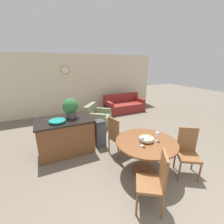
{
  "coord_description": "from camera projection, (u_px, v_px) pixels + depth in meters",
  "views": [
    {
      "loc": [
        -1.56,
        -1.15,
        2.3
      ],
      "look_at": [
        0.19,
        2.6,
        0.95
      ],
      "focal_mm": 24.0,
      "sensor_mm": 36.0,
      "label": 1
    }
  ],
  "objects": [
    {
      "name": "ground_plane",
      "position": [
        171.0,
        218.0,
        2.33
      ],
      "size": [
        24.0,
        24.0,
        0.0
      ],
      "primitive_type": "plane",
      "color": "#706656"
    },
    {
      "name": "wall_back",
      "position": [
        78.0,
        84.0,
        7.05
      ],
      "size": [
        8.0,
        0.09,
        2.7
      ],
      "color": "beige",
      "rests_on": "ground_plane"
    },
    {
      "name": "dining_table",
      "position": [
        146.0,
        148.0,
        3.18
      ],
      "size": [
        1.28,
        1.28,
        0.75
      ],
      "color": "brown",
      "rests_on": "ground_plane"
    },
    {
      "name": "dining_chair_near_left",
      "position": [
        155.0,
        180.0,
        2.35
      ],
      "size": [
        0.58,
        0.58,
        1.03
      ],
      "rotation": [
        0.0,
        0.0,
        7.28
      ],
      "color": "brown",
      "rests_on": "ground_plane"
    },
    {
      "name": "dining_chair_near_right",
      "position": [
        188.0,
        150.0,
        3.15
      ],
      "size": [
        0.58,
        0.58,
        1.03
      ],
      "rotation": [
        0.0,
        0.0,
        8.85
      ],
      "color": "brown",
      "rests_on": "ground_plane"
    },
    {
      "name": "dining_chair_far_side",
      "position": [
        117.0,
        135.0,
        3.8
      ],
      "size": [
        0.5,
        0.5,
        1.03
      ],
      "rotation": [
        0.0,
        0.0,
        4.92
      ],
      "color": "brown",
      "rests_on": "ground_plane"
    },
    {
      "name": "fruit_bowl",
      "position": [
        146.0,
        139.0,
        3.11
      ],
      "size": [
        0.29,
        0.29,
        0.11
      ],
      "color": "#B7B29E",
      "rests_on": "dining_table"
    },
    {
      "name": "wine_glass_left",
      "position": [
        142.0,
        139.0,
        2.91
      ],
      "size": [
        0.07,
        0.07,
        0.2
      ],
      "color": "silver",
      "rests_on": "dining_table"
    },
    {
      "name": "wine_glass_right",
      "position": [
        157.0,
        134.0,
        3.1
      ],
      "size": [
        0.07,
        0.07,
        0.2
      ],
      "color": "silver",
      "rests_on": "dining_table"
    },
    {
      "name": "kitchen_island",
      "position": [
        66.0,
        136.0,
        3.96
      ],
      "size": [
        1.41,
        0.83,
        0.92
      ],
      "color": "brown",
      "rests_on": "ground_plane"
    },
    {
      "name": "teal_bowl",
      "position": [
        57.0,
        121.0,
        3.64
      ],
      "size": [
        0.4,
        0.4,
        0.06
      ],
      "color": "teal",
      "rests_on": "kitchen_island"
    },
    {
      "name": "potted_plant",
      "position": [
        70.0,
        107.0,
        3.91
      ],
      "size": [
        0.41,
        0.41,
        0.52
      ],
      "color": "#4C4C51",
      "rests_on": "kitchen_island"
    },
    {
      "name": "trash_bin",
      "position": [
        100.0,
        133.0,
        4.3
      ],
      "size": [
        0.28,
        0.29,
        0.77
      ],
      "color": "#47474C",
      "rests_on": "ground_plane"
    },
    {
      "name": "couch",
      "position": [
        124.0,
        106.0,
        7.44
      ],
      "size": [
        1.89,
        0.93,
        0.83
      ],
      "rotation": [
        0.0,
        0.0,
        -0.0
      ],
      "color": "maroon",
      "rests_on": "ground_plane"
    },
    {
      "name": "armchair",
      "position": [
        97.0,
        118.0,
        5.79
      ],
      "size": [
        1.2,
        1.2,
        0.8
      ],
      "rotation": [
        0.0,
        0.0,
        0.89
      ],
      "color": "#7A7F5B",
      "rests_on": "ground_plane"
    }
  ]
}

